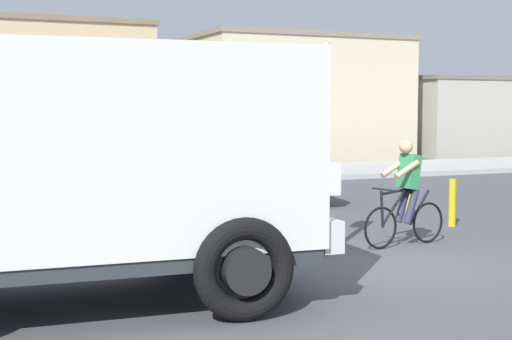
# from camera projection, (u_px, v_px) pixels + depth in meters

# --- Properties ---
(ground_plane) EXTENTS (120.00, 120.00, 0.00)m
(ground_plane) POSITION_uv_depth(u_px,v_px,m) (384.00, 264.00, 10.96)
(ground_plane) COLOR #4C4C51
(sidewalk_far) EXTENTS (80.00, 5.00, 0.16)m
(sidewalk_far) POSITION_uv_depth(u_px,v_px,m) (133.00, 178.00, 23.86)
(sidewalk_far) COLOR #ADADA8
(sidewalk_far) RESTS_ON ground
(truck_foreground) EXTENTS (5.56, 3.08, 2.90)m
(truck_foreground) POSITION_uv_depth(u_px,v_px,m) (73.00, 158.00, 8.50)
(truck_foreground) COLOR white
(truck_foreground) RESTS_ON ground
(cyclist) EXTENTS (1.71, 0.55, 1.72)m
(cyclist) POSITION_uv_depth(u_px,v_px,m) (406.00, 193.00, 12.35)
(cyclist) COLOR black
(cyclist) RESTS_ON ground
(traffic_light_pole) EXTENTS (0.24, 0.43, 3.20)m
(traffic_light_pole) POSITION_uv_depth(u_px,v_px,m) (323.00, 119.00, 11.50)
(traffic_light_pole) COLOR red
(traffic_light_pole) RESTS_ON ground
(car_red_near) EXTENTS (4.25, 2.42, 1.60)m
(car_red_near) POSITION_uv_depth(u_px,v_px,m) (247.00, 171.00, 17.38)
(car_red_near) COLOR white
(car_red_near) RESTS_ON ground
(car_white_mid) EXTENTS (4.29, 2.60, 1.60)m
(car_white_mid) POSITION_uv_depth(u_px,v_px,m) (105.00, 180.00, 15.19)
(car_white_mid) COLOR #B7B7BC
(car_white_mid) RESTS_ON ground
(bollard_near) EXTENTS (0.14, 0.14, 0.90)m
(bollard_near) POSITION_uv_depth(u_px,v_px,m) (452.00, 203.00, 14.46)
(bollard_near) COLOR gold
(bollard_near) RESTS_ON ground
(bollard_far) EXTENTS (0.14, 0.14, 0.90)m
(bollard_far) POSITION_uv_depth(u_px,v_px,m) (409.00, 195.00, 15.73)
(bollard_far) COLOR gold
(bollard_far) RESTS_ON ground
(building_mid_block) EXTENTS (8.54, 7.92, 5.54)m
(building_mid_block) POSITION_uv_depth(u_px,v_px,m) (29.00, 95.00, 30.39)
(building_mid_block) COLOR #D1B284
(building_mid_block) RESTS_ON ground
(building_corner_right) EXTENTS (9.26, 6.00, 5.40)m
(building_corner_right) POSITION_uv_depth(u_px,v_px,m) (294.00, 98.00, 33.97)
(building_corner_right) COLOR beige
(building_corner_right) RESTS_ON ground
(building_set_back) EXTENTS (11.32, 5.22, 3.76)m
(building_set_back) POSITION_uv_depth(u_px,v_px,m) (497.00, 116.00, 38.26)
(building_set_back) COLOR #B2AD9E
(building_set_back) RESTS_ON ground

